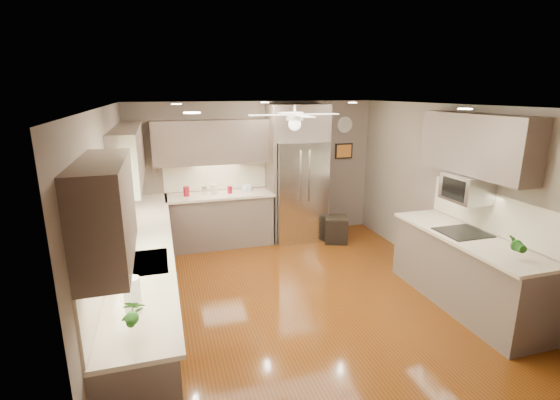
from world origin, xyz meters
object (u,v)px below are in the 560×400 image
refrigerator (298,176)px  paper_towel (132,296)px  canister_c (214,189)px  potted_plant_right (517,245)px  bowl (248,190)px  stool (336,229)px  soap_bottle (129,244)px  potted_plant_left (133,312)px  canister_b (204,190)px  canister_a (186,191)px  canister_d (230,190)px  microwave (467,188)px

refrigerator → paper_towel: size_ratio=7.39×
canister_c → potted_plant_right: 4.62m
bowl → refrigerator: (0.92, -0.07, 0.22)m
stool → refrigerator: bearing=145.0°
soap_bottle → potted_plant_left: 1.62m
canister_b → stool: canister_b is taller
potted_plant_right → bowl: (-2.12, 3.74, -0.12)m
canister_b → potted_plant_right: bearing=-52.5°
canister_c → potted_plant_right: (2.73, -3.73, 0.06)m
canister_b → stool: 2.46m
canister_b → canister_a: bearing=-171.6°
canister_d → soap_bottle: (-1.53, -2.39, 0.04)m
potted_plant_left → microwave: bearing=17.6°
stool → microwave: bearing=-72.4°
canister_a → soap_bottle: (-0.79, -2.40, 0.02)m
paper_towel → bowl: bearing=64.9°
soap_bottle → microwave: (4.10, -0.36, 0.44)m
canister_a → soap_bottle: bearing=-108.2°
potted_plant_right → bowl: bearing=119.6°
potted_plant_right → potted_plant_left: bearing=-175.6°
microwave → paper_towel: size_ratio=1.66×
canister_c → potted_plant_left: bearing=-105.7°
canister_a → soap_bottle: 2.53m
potted_plant_right → paper_towel: 3.88m
soap_bottle → potted_plant_left: bearing=-85.6°
soap_bottle → paper_towel: (0.10, -1.31, 0.04)m
potted_plant_left → canister_d: bearing=70.6°
paper_towel → refrigerator: bearing=53.9°
canister_d → refrigerator: (1.24, -0.04, 0.19)m
soap_bottle → stool: (3.37, 1.93, -0.80)m
soap_bottle → potted_plant_right: bearing=-18.3°
refrigerator → stool: (0.60, -0.42, -0.95)m
canister_b → canister_d: (0.43, -0.06, -0.01)m
canister_d → potted_plant_left: (-1.41, -4.01, 0.10)m
bowl → canister_c: bearing=-178.7°
canister_d → microwave: 3.79m
canister_c → stool: canister_c is taller
canister_d → microwave: bearing=-46.9°
canister_a → potted_plant_right: bearing=-49.3°
microwave → potted_plant_left: bearing=-162.4°
potted_plant_right → soap_bottle: bearing=161.7°
soap_bottle → paper_towel: paper_towel is taller
soap_bottle → bowl: 3.05m
soap_bottle → potted_plant_right: size_ratio=0.70×
bowl → stool: bearing=-17.9°
potted_plant_right → refrigerator: refrigerator is taller
canister_d → paper_towel: (-1.43, -3.70, 0.08)m
canister_a → canister_c: bearing=1.0°
microwave → canister_c: bearing=135.9°
canister_b → microwave: size_ratio=0.26×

